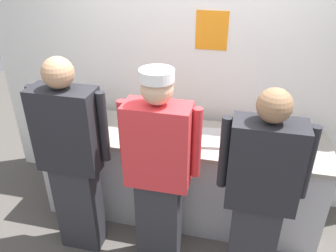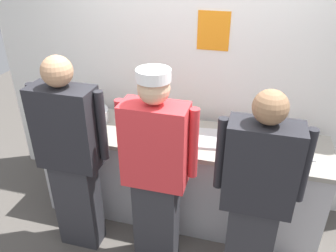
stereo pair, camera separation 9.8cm
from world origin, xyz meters
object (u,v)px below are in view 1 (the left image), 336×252
chef_near_left (72,157)px  ramekin_orange_sauce (269,153)px  chef_center (158,171)px  squeeze_bottle_primary (175,126)px  deli_cup (165,136)px  ramekin_green_sauce (158,121)px  squeeze_bottle_secondary (102,128)px  mixing_bowl_steel (87,117)px  chef_far_right (260,194)px  squeeze_bottle_spare (188,121)px  plate_stack_front (133,126)px  chefs_knife (295,155)px  sheet_tray (218,138)px

chef_near_left → ramekin_orange_sauce: chef_near_left is taller
chef_center → squeeze_bottle_primary: (0.00, 0.60, 0.07)m
deli_cup → chef_center: bearing=-82.8°
chef_center → ramekin_green_sauce: (-0.20, 0.77, 0.00)m
squeeze_bottle_secondary → chef_near_left: bearing=-103.5°
squeeze_bottle_secondary → mixing_bowl_steel: bearing=139.2°
chef_far_right → squeeze_bottle_spare: 0.99m
ramekin_green_sauce → chef_center: bearing=-75.1°
plate_stack_front → ramekin_orange_sauce: 1.22m
ramekin_green_sauce → chef_near_left: bearing=-123.6°
mixing_bowl_steel → squeeze_bottle_spare: bearing=4.3°
mixing_bowl_steel → deli_cup: mixing_bowl_steel is taller
chefs_knife → deli_cup: bearing=-178.8°
chef_far_right → ramekin_green_sauce: 1.26m
chef_center → squeeze_bottle_secondary: size_ratio=9.26×
chef_far_right → plate_stack_front: 1.33m
squeeze_bottle_primary → deli_cup: 0.16m
chef_center → deli_cup: 0.46m
chef_far_right → squeeze_bottle_spare: (-0.64, 0.75, 0.11)m
chef_far_right → mixing_bowl_steel: 1.74m
squeeze_bottle_primary → chefs_knife: (1.02, -0.12, -0.08)m
chef_far_right → ramekin_orange_sauce: 0.50m
chef_near_left → squeeze_bottle_primary: bearing=39.9°
chef_near_left → chefs_knife: 1.79m
ramekin_green_sauce → plate_stack_front: bearing=-141.4°
chef_far_right → deli_cup: (-0.80, 0.52, 0.06)m
squeeze_bottle_secondary → ramekin_orange_sauce: bearing=1.1°
squeeze_bottle_primary → deli_cup: bearing=-112.8°
ramekin_orange_sauce → deli_cup: size_ratio=0.99×
plate_stack_front → ramekin_green_sauce: size_ratio=2.19×
chef_center → chefs_knife: (1.02, 0.48, -0.01)m
chef_near_left → squeeze_bottle_secondary: 0.41m
plate_stack_front → squeeze_bottle_secondary: squeeze_bottle_secondary is taller
sheet_tray → chefs_knife: 0.64m
plate_stack_front → mixing_bowl_steel: bearing=179.3°
squeeze_bottle_spare → plate_stack_front: bearing=-171.2°
plate_stack_front → mixing_bowl_steel: (-0.46, 0.01, 0.03)m
ramekin_green_sauce → chefs_knife: size_ratio=0.32×
mixing_bowl_steel → sheet_tray: mixing_bowl_steel is taller
chef_near_left → deli_cup: 0.79m
squeeze_bottle_spare → ramekin_orange_sauce: (0.71, -0.26, -0.07)m
chef_near_left → chef_far_right: 1.45m
mixing_bowl_steel → chefs_knife: mixing_bowl_steel is taller
chef_center → mixing_bowl_steel: (-0.86, 0.62, 0.04)m
chef_center → sheet_tray: size_ratio=3.54×
mixing_bowl_steel → sheet_tray: (1.25, -0.03, -0.05)m
squeeze_bottle_primary → squeeze_bottle_spare: (0.10, 0.09, 0.02)m
chef_near_left → ramekin_green_sauce: (0.51, 0.76, -0.00)m
chef_center → chefs_knife: 1.13m
plate_stack_front → squeeze_bottle_secondary: (-0.21, -0.21, 0.06)m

